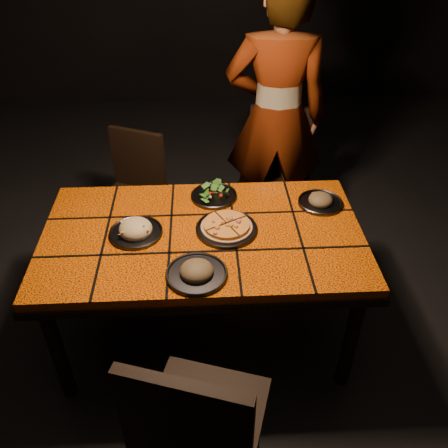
{
  "coord_description": "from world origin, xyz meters",
  "views": [
    {
      "loc": [
        0.01,
        -1.86,
        2.21
      ],
      "look_at": [
        0.11,
        -0.03,
        0.82
      ],
      "focal_mm": 38.0,
      "sensor_mm": 36.0,
      "label": 1
    }
  ],
  "objects_px": {
    "dining_table": "(203,244)",
    "chair_far_right": "(279,169)",
    "chair_far_left": "(134,186)",
    "chair_near": "(197,426)",
    "diner": "(276,118)",
    "plate_pizza": "(227,227)",
    "plate_pasta": "(136,230)"
  },
  "relations": [
    {
      "from": "dining_table",
      "to": "chair_far_right",
      "type": "xyz_separation_m",
      "value": [
        0.53,
        0.94,
        -0.13
      ]
    },
    {
      "from": "chair_far_left",
      "to": "chair_far_right",
      "type": "relative_size",
      "value": 0.9
    },
    {
      "from": "chair_near",
      "to": "diner",
      "type": "height_order",
      "value": "diner"
    },
    {
      "from": "dining_table",
      "to": "plate_pizza",
      "type": "bearing_deg",
      "value": 5.15
    },
    {
      "from": "dining_table",
      "to": "plate_pasta",
      "type": "height_order",
      "value": "plate_pasta"
    },
    {
      "from": "diner",
      "to": "plate_pizza",
      "type": "bearing_deg",
      "value": 73.76
    },
    {
      "from": "chair_near",
      "to": "plate_pasta",
      "type": "distance_m",
      "value": 0.99
    },
    {
      "from": "plate_pizza",
      "to": "plate_pasta",
      "type": "bearing_deg",
      "value": -179.12
    },
    {
      "from": "diner",
      "to": "plate_pizza",
      "type": "relative_size",
      "value": 5.17
    },
    {
      "from": "diner",
      "to": "chair_far_left",
      "type": "bearing_deg",
      "value": 11.51
    },
    {
      "from": "chair_far_right",
      "to": "diner",
      "type": "bearing_deg",
      "value": 153.01
    },
    {
      "from": "chair_far_left",
      "to": "plate_pizza",
      "type": "distance_m",
      "value": 1.07
    },
    {
      "from": "dining_table",
      "to": "diner",
      "type": "distance_m",
      "value": 1.12
    },
    {
      "from": "plate_pizza",
      "to": "chair_far_right",
      "type": "bearing_deg",
      "value": 66.08
    },
    {
      "from": "diner",
      "to": "plate_pizza",
      "type": "distance_m",
      "value": 1.04
    },
    {
      "from": "plate_pasta",
      "to": "chair_far_left",
      "type": "bearing_deg",
      "value": 98.32
    },
    {
      "from": "chair_far_right",
      "to": "plate_pasta",
      "type": "xyz_separation_m",
      "value": [
        -0.86,
        -0.94,
        0.23
      ]
    },
    {
      "from": "dining_table",
      "to": "diner",
      "type": "relative_size",
      "value": 0.89
    },
    {
      "from": "dining_table",
      "to": "plate_pizza",
      "type": "xyz_separation_m",
      "value": [
        0.12,
        0.01,
        0.1
      ]
    },
    {
      "from": "chair_far_left",
      "to": "plate_pasta",
      "type": "relative_size",
      "value": 3.2
    },
    {
      "from": "diner",
      "to": "plate_pasta",
      "type": "height_order",
      "value": "diner"
    },
    {
      "from": "chair_near",
      "to": "plate_pizza",
      "type": "height_order",
      "value": "chair_near"
    },
    {
      "from": "dining_table",
      "to": "plate_pasta",
      "type": "relative_size",
      "value": 6.08
    },
    {
      "from": "diner",
      "to": "plate_pizza",
      "type": "xyz_separation_m",
      "value": [
        -0.37,
        -0.96,
        -0.14
      ]
    },
    {
      "from": "chair_far_right",
      "to": "chair_near",
      "type": "bearing_deg",
      "value": -97.48
    },
    {
      "from": "dining_table",
      "to": "chair_near",
      "type": "bearing_deg",
      "value": -92.48
    },
    {
      "from": "chair_far_left",
      "to": "diner",
      "type": "bearing_deg",
      "value": 29.9
    },
    {
      "from": "dining_table",
      "to": "chair_far_right",
      "type": "distance_m",
      "value": 1.09
    },
    {
      "from": "chair_far_right",
      "to": "diner",
      "type": "distance_m",
      "value": 0.37
    },
    {
      "from": "diner",
      "to": "chair_far_right",
      "type": "bearing_deg",
      "value": 148.41
    },
    {
      "from": "chair_near",
      "to": "diner",
      "type": "bearing_deg",
      "value": -88.06
    },
    {
      "from": "dining_table",
      "to": "chair_far_left",
      "type": "xyz_separation_m",
      "value": [
        -0.46,
        0.86,
        -0.18
      ]
    }
  ]
}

